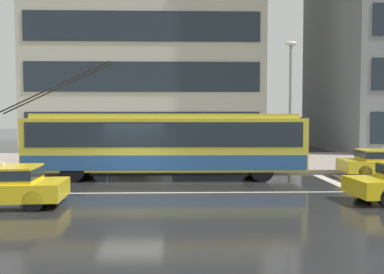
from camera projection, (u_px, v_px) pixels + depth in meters
ground_plane at (131, 187)px, 16.37m from camera, size 160.00×160.00×0.00m
sidewalk_slab at (149, 161)px, 25.39m from camera, size 80.00×10.00×0.14m
crosswalk_stripe_edge_near at (334, 182)px, 17.63m from camera, size 0.44×4.40×0.01m
crosswalk_stripe_inner_a at (355, 182)px, 17.66m from camera, size 0.44×4.40×0.01m
crosswalk_stripe_center at (376, 182)px, 17.68m from camera, size 0.44×4.40×0.01m
lane_centre_line at (127, 193)px, 15.17m from camera, size 72.00×0.14×0.01m
trolleybus at (166, 143)px, 18.76m from camera, size 13.63×2.63×5.26m
bus_shelter at (140, 131)px, 22.23m from camera, size 3.59×1.69×2.54m
pedestrian_at_shelter at (156, 136)px, 22.91m from camera, size 1.34×1.34×2.01m
pedestrian_approaching_curb at (135, 137)px, 23.02m from camera, size 1.19×1.19×1.93m
street_lamp at (290, 93)px, 21.49m from camera, size 0.60×0.32×6.55m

